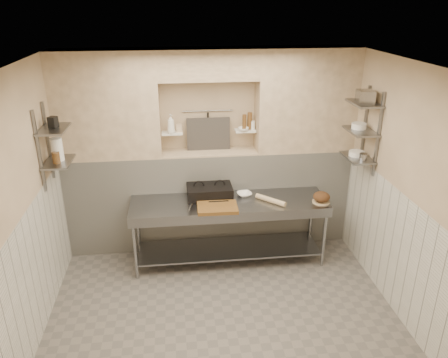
{
  "coord_description": "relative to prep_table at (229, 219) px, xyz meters",
  "views": [
    {
      "loc": [
        -0.47,
        -3.96,
        3.39
      ],
      "look_at": [
        0.1,
        0.9,
        1.35
      ],
      "focal_mm": 35.0,
      "sensor_mm": 36.0,
      "label": 1
    }
  ],
  "objects": [
    {
      "name": "jar_alcove",
      "position": [
        -0.61,
        0.57,
        1.12
      ],
      "size": [
        0.07,
        0.07,
        0.11
      ],
      "primitive_type": "cube",
      "color": "#CEB492",
      "rests_on": "alcove_shelf_left"
    },
    {
      "name": "wall_shelf_right_upper",
      "position": [
        1.63,
        -0.13,
        1.56
      ],
      "size": [
        0.3,
        0.5,
        0.03
      ],
      "primitive_type": "cube",
      "color": "slate",
      "rests_on": "wall_right"
    },
    {
      "name": "rolling_pin",
      "position": [
        0.54,
        -0.08,
        0.29
      ],
      "size": [
        0.36,
        0.36,
        0.07
      ],
      "primitive_type": "cylinder",
      "rotation": [
        1.57,
        0.0,
        0.78
      ],
      "color": "#CAAF88",
      "rests_on": "prep_table"
    },
    {
      "name": "panini_press",
      "position": [
        -0.24,
        0.2,
        0.34
      ],
      "size": [
        0.6,
        0.44,
        0.16
      ],
      "rotation": [
        0.0,
        0.0,
        0.01
      ],
      "color": "black",
      "rests_on": "prep_table"
    },
    {
      "name": "bowl_right",
      "position": [
        1.63,
        -0.09,
        0.9
      ],
      "size": [
        0.2,
        0.2,
        0.06
      ],
      "primitive_type": "cylinder",
      "color": "white",
      "rests_on": "wall_shelf_right_lower"
    },
    {
      "name": "shelf_rail_right_a",
      "position": [
        1.77,
        0.07,
        1.21
      ],
      "size": [
        0.03,
        0.03,
        1.05
      ],
      "primitive_type": "cube",
      "color": "slate",
      "rests_on": "wall_right"
    },
    {
      "name": "backwall_pillar_right",
      "position": [
        1.12,
        0.57,
        1.46
      ],
      "size": [
        1.35,
        0.4,
        1.4
      ],
      "primitive_type": "cube",
      "color": "#CEB492",
      "rests_on": "backwall_lower"
    },
    {
      "name": "wall_left",
      "position": [
        -2.26,
        -1.18,
        0.76
      ],
      "size": [
        0.1,
        3.9,
        2.8
      ],
      "primitive_type": "cube",
      "color": "#CEB492",
      "rests_on": "ground"
    },
    {
      "name": "utensil_rail",
      "position": [
        -0.21,
        0.74,
        1.31
      ],
      "size": [
        0.7,
        0.02,
        0.02
      ],
      "primitive_type": "cylinder",
      "rotation": [
        0.0,
        1.57,
        0.0
      ],
      "color": "gray",
      "rests_on": "wall_back"
    },
    {
      "name": "backwall_header",
      "position": [
        -0.21,
        0.57,
        1.96
      ],
      "size": [
        1.3,
        0.4,
        0.4
      ],
      "primitive_type": "cube",
      "color": "#CEB492",
      "rests_on": "backwall_lower"
    },
    {
      "name": "prep_table",
      "position": [
        0.0,
        0.0,
        0.0
      ],
      "size": [
        2.6,
        0.7,
        0.9
      ],
      "color": "gray",
      "rests_on": "floor"
    },
    {
      "name": "condiment_b",
      "position": [
        0.27,
        0.57,
        1.18
      ],
      "size": [
        0.05,
        0.05,
        0.21
      ],
      "primitive_type": "cylinder",
      "color": "#55371A",
      "rests_on": "alcove_shelf_right"
    },
    {
      "name": "wall_right",
      "position": [
        1.84,
        -1.18,
        0.76
      ],
      "size": [
        0.1,
        3.9,
        2.8
      ],
      "primitive_type": "cube",
      "color": "#CEB492",
      "rests_on": "ground"
    },
    {
      "name": "ceiling",
      "position": [
        -0.21,
        -1.18,
        2.21
      ],
      "size": [
        4.0,
        3.9,
        0.1
      ],
      "primitive_type": "cube",
      "color": "silver",
      "rests_on": "ground"
    },
    {
      "name": "bread_loaf",
      "position": [
        1.2,
        -0.15,
        0.34
      ],
      "size": [
        0.22,
        0.22,
        0.13
      ],
      "primitive_type": "ellipsoid",
      "color": "#4C2D19",
      "rests_on": "bread_board"
    },
    {
      "name": "mixing_bowl",
      "position": [
        0.23,
        0.17,
        0.28
      ],
      "size": [
        0.23,
        0.23,
        0.05
      ],
      "primitive_type": "imported",
      "rotation": [
        0.0,
        0.0,
        0.21
      ],
      "color": "white",
      "rests_on": "prep_table"
    },
    {
      "name": "alcove_sill",
      "position": [
        -0.21,
        0.57,
        0.77
      ],
      "size": [
        1.3,
        0.4,
        0.02
      ],
      "primitive_type": "cube",
      "color": "#CEB492",
      "rests_on": "backwall_lower"
    },
    {
      "name": "alcove_shelf_right",
      "position": [
        0.29,
        0.57,
        1.06
      ],
      "size": [
        0.28,
        0.16,
        0.02
      ],
      "primitive_type": "cube",
      "color": "white",
      "rests_on": "backwall_lower"
    },
    {
      "name": "wall_back",
      "position": [
        -0.21,
        0.82,
        0.76
      ],
      "size": [
        4.0,
        0.1,
        2.8
      ],
      "primitive_type": "cube",
      "color": "#CEB492",
      "rests_on": "ground"
    },
    {
      "name": "shelf_rail_right_b",
      "position": [
        1.77,
        -0.33,
        1.21
      ],
      "size": [
        0.03,
        0.03,
        1.05
      ],
      "primitive_type": "cube",
      "color": "slate",
      "rests_on": "wall_right"
    },
    {
      "name": "wall_shelf_right_mid",
      "position": [
        1.63,
        -0.13,
        1.21
      ],
      "size": [
        0.3,
        0.5,
        0.02
      ],
      "primitive_type": "cube",
      "color": "slate",
      "rests_on": "wall_right"
    },
    {
      "name": "condiment_c",
      "position": [
        0.39,
        0.58,
        1.13
      ],
      "size": [
        0.07,
        0.07,
        0.11
      ],
      "primitive_type": "cylinder",
      "color": "white",
      "rests_on": "alcove_shelf_right"
    },
    {
      "name": "tongs",
      "position": [
        -0.51,
        -0.17,
        0.31
      ],
      "size": [
        0.09,
        0.25,
        0.02
      ],
      "primitive_type": "cylinder",
      "rotation": [
        1.57,
        0.0,
        -0.25
      ],
      "color": "gray",
      "rests_on": "cutting_board"
    },
    {
      "name": "bowl_alcove",
      "position": [
        0.25,
        0.51,
        1.09
      ],
      "size": [
        0.18,
        0.18,
        0.05
      ],
      "primitive_type": "imported",
      "rotation": [
        0.0,
        0.0,
        0.26
      ],
      "color": "white",
      "rests_on": "alcove_shelf_right"
    },
    {
      "name": "shelf_rail_left_b",
      "position": [
        -2.18,
        -0.33,
        1.16
      ],
      "size": [
        0.03,
        0.03,
        0.95
      ],
      "primitive_type": "cube",
      "color": "slate",
      "rests_on": "wall_left"
    },
    {
      "name": "wall_shelf_left_lower",
      "position": [
        -2.05,
        -0.13,
        0.96
      ],
      "size": [
        0.3,
        0.5,
        0.02
      ],
      "primitive_type": "cube",
      "color": "slate",
      "rests_on": "wall_left"
    },
    {
      "name": "hanging_steel",
      "position": [
        -0.21,
        0.72,
        1.14
      ],
      "size": [
        0.02,
        0.02,
        0.3
      ],
      "primitive_type": "cylinder",
      "color": "black",
      "rests_on": "utensil_rail"
    },
    {
      "name": "floor",
      "position": [
        -0.21,
        -1.18,
        -0.69
      ],
      "size": [
        4.0,
        3.9,
        0.1
      ],
      "primitive_type": "cube",
      "color": "slate",
      "rests_on": "ground"
    },
    {
      "name": "bowl_right_mid",
      "position": [
        1.63,
        -0.06,
        1.25
      ],
      "size": [
        0.19,
        0.19,
        0.07
      ],
      "primitive_type": "cylinder",
      "color": "white",
      "rests_on": "wall_shelf_right_mid"
    },
    {
      "name": "condiment_a",
      "position": [
        0.35,
        0.58,
        1.19
      ],
      "size": [
        0.06,
        0.06,
        0.24
      ],
      "primitive_type": "cylinder",
      "color": "#55371A",
      "rests_on": "alcove_shelf_right"
    },
    {
      "name": "wall_front",
      "position": [
        -0.21,
        -3.18,
        0.76
      ],
      "size": [
        4.0,
        0.1,
        2.8
      ],
      "primitive_type": "cube",
      "color": "#CEB492",
      "rests_on": "ground"
    },
    {
      "name": "jar_left",
      "position": [
        -2.05,
        -0.2,
        1.04
      ],
      "size": [
        0.09,
        0.09,
        0.13
      ],
      "primitive_type": "cylinder",
      "color": "#55371A",
      "rests_on": "wall_shelf_left_lower"
    },
    {
      "name": "wall_shelf_left_upper",
      "position": [
        -2.05,
        -0.13,
        1.36
      ],
      "size": [
        0.3,
        0.5,
        0.03
      ],
      "primitive_type": "cube",
      "color": "slate",
      "rests_on": "wall_left"
    },
    {
      "name": "basket_right",
      "position": [
        1.63,
        -0.14,
        1.64
      ],
      "size": [
        0.22,
        0.25,
        0.14
      ],
      "primitive_type": "cube",
      "rotation": [
        0.0,
        0.0,
        -0.13
      ],
      "color": "gray",
      "rests_on": "wall_shelf_right_upper"
    },
    {
      "name": "splash_panel",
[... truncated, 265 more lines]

